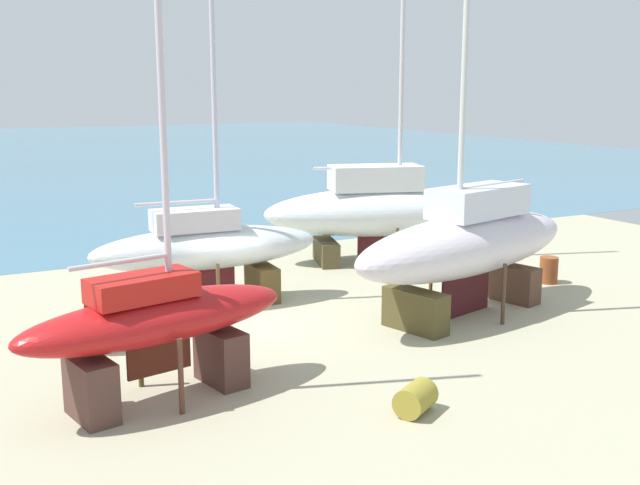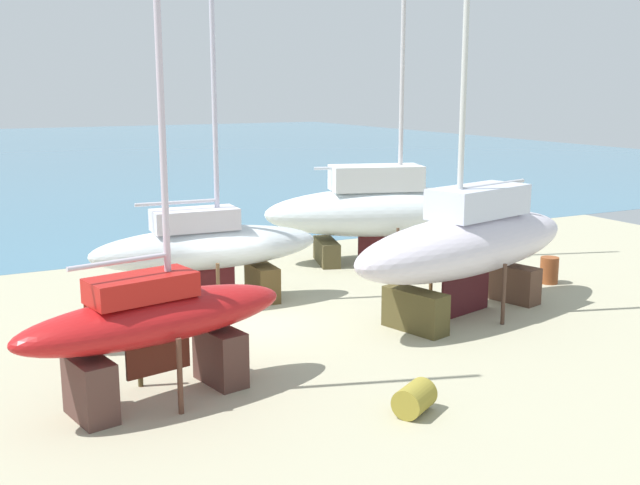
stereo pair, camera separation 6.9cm
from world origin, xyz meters
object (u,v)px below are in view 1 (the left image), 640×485
object	(u,v)px
sailboat_large_starboard	(206,248)
sailboat_far_slipway	(468,242)
worker	(90,322)
sailboat_small_center	(157,322)
barrel_tipped_right	(415,399)
sailboat_mid_port	(386,209)
barrel_blue_faded	(549,270)

from	to	relation	value
sailboat_large_starboard	sailboat_far_slipway	xyz separation A→B (m)	(6.73, -4.59, 0.37)
sailboat_far_slipway	worker	xyz separation A→B (m)	(-10.96, 1.64, -1.36)
sailboat_small_center	barrel_tipped_right	bearing A→B (deg)	-46.17
sailboat_large_starboard	sailboat_small_center	xyz separation A→B (m)	(-3.49, -6.66, -0.07)
sailboat_mid_port	sailboat_large_starboard	bearing A→B (deg)	-144.59
barrel_tipped_right	sailboat_large_starboard	bearing A→B (deg)	96.56
sailboat_large_starboard	sailboat_small_center	world-z (taller)	sailboat_large_starboard
worker	barrel_blue_faded	distance (m)	16.00
sailboat_far_slipway	barrel_blue_faded	distance (m)	5.60
sailboat_far_slipway	worker	size ratio (longest dim) A/B	9.38
sailboat_small_center	barrel_tipped_right	xyz separation A→B (m)	(4.64, -3.27, -1.49)
sailboat_small_center	worker	distance (m)	3.89
sailboat_mid_port	sailboat_small_center	bearing A→B (deg)	-124.66
barrel_blue_faded	sailboat_far_slipway	bearing A→B (deg)	-161.65
worker	sailboat_small_center	bearing A→B (deg)	-64.50
sailboat_small_center	sailboat_large_starboard	bearing A→B (deg)	51.31
sailboat_far_slipway	worker	world-z (taller)	sailboat_far_slipway
sailboat_large_starboard	worker	xyz separation A→B (m)	(-4.23, -2.95, -0.99)
sailboat_far_slipway	barrel_tipped_right	world-z (taller)	sailboat_far_slipway
sailboat_large_starboard	sailboat_small_center	size ratio (longest dim) A/B	1.14
sailboat_mid_port	worker	size ratio (longest dim) A/B	9.13
sailboat_small_center	barrel_blue_faded	bearing A→B (deg)	2.77
sailboat_mid_port	sailboat_far_slipway	bearing A→B (deg)	-86.61
sailboat_small_center	worker	size ratio (longest dim) A/B	6.75
sailboat_small_center	barrel_blue_faded	size ratio (longest dim) A/B	12.37
barrel_tipped_right	worker	bearing A→B (deg)	127.59
sailboat_large_starboard	sailboat_far_slipway	bearing A→B (deg)	-30.68
sailboat_mid_port	barrel_tipped_right	distance (m)	14.86
sailboat_large_starboard	barrel_blue_faded	bearing A→B (deg)	-10.34
sailboat_far_slipway	worker	distance (m)	11.17
sailboat_far_slipway	barrel_blue_faded	size ratio (longest dim) A/B	17.18
sailboat_far_slipway	barrel_blue_faded	bearing A→B (deg)	-176.44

